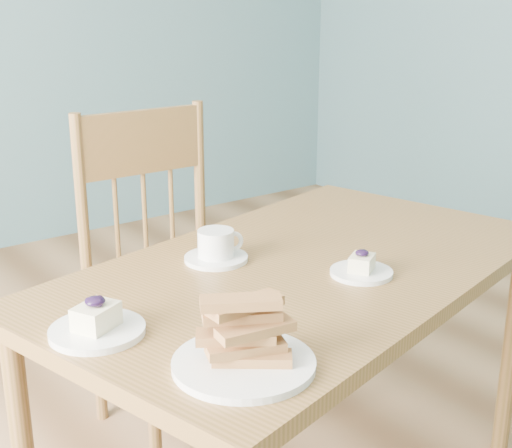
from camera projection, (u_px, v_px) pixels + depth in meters
name	position (u px, v px, depth m)	size (l,w,h in m)	color
dining_table	(303.00, 290.00, 1.74)	(1.45, 1.04, 0.70)	brown
dining_chair	(170.00, 272.00, 2.19)	(0.46, 0.44, 1.00)	brown
cheesecake_plate_near	(362.00, 268.00, 1.64)	(0.14, 0.14, 0.06)	white
cheesecake_plate_far	(97.00, 325.00, 1.35)	(0.18, 0.18, 0.08)	white
coffee_cup	(217.00, 248.00, 1.72)	(0.15, 0.15, 0.08)	white
biscotti_plate	(244.00, 344.00, 1.22)	(0.25, 0.25, 0.13)	white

